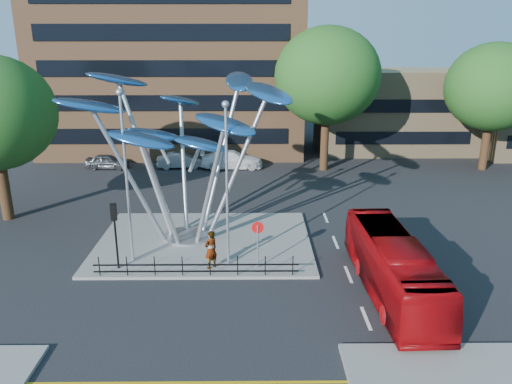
{
  "coord_description": "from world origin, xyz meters",
  "views": [
    {
      "loc": [
        1.73,
        -20.29,
        11.41
      ],
      "look_at": [
        1.93,
        4.0,
        3.67
      ],
      "focal_mm": 35.0,
      "sensor_mm": 36.0,
      "label": 1
    }
  ],
  "objects_px": {
    "parked_car_right": "(232,159)",
    "pedestrian": "(211,250)",
    "parked_car_left": "(107,162)",
    "no_entry_sign_island": "(258,237)",
    "parked_car_mid": "(181,160)",
    "leaf_sculpture": "(182,121)",
    "street_lamp_left": "(125,163)",
    "traffic_light_island": "(115,222)",
    "tree_far": "(494,87)",
    "tree_right": "(327,76)",
    "street_lamp_right": "(227,170)",
    "red_bus": "(393,266)"
  },
  "relations": [
    {
      "from": "leaf_sculpture",
      "to": "street_lamp_right",
      "type": "relative_size",
      "value": 1.53
    },
    {
      "from": "parked_car_right",
      "to": "tree_far",
      "type": "bearing_deg",
      "value": -94.52
    },
    {
      "from": "leaf_sculpture",
      "to": "no_entry_sign_island",
      "type": "distance_m",
      "value": 7.71
    },
    {
      "from": "pedestrian",
      "to": "tree_far",
      "type": "bearing_deg",
      "value": -179.36
    },
    {
      "from": "no_entry_sign_island",
      "to": "parked_car_right",
      "type": "relative_size",
      "value": 0.45
    },
    {
      "from": "traffic_light_island",
      "to": "parked_car_mid",
      "type": "xyz_separation_m",
      "value": [
        0.43,
        20.19,
        -1.92
      ]
    },
    {
      "from": "street_lamp_left",
      "to": "parked_car_right",
      "type": "bearing_deg",
      "value": 76.9
    },
    {
      "from": "parked_car_mid",
      "to": "red_bus",
      "type": "bearing_deg",
      "value": -157.54
    },
    {
      "from": "street_lamp_left",
      "to": "leaf_sculpture",
      "type": "bearing_deg",
      "value": 52.6
    },
    {
      "from": "tree_far",
      "to": "traffic_light_island",
      "type": "bearing_deg",
      "value": -144.16
    },
    {
      "from": "tree_right",
      "to": "street_lamp_right",
      "type": "bearing_deg",
      "value": -111.54
    },
    {
      "from": "red_bus",
      "to": "parked_car_mid",
      "type": "xyz_separation_m",
      "value": [
        -12.66,
        22.53,
        -0.66
      ]
    },
    {
      "from": "leaf_sculpture",
      "to": "red_bus",
      "type": "relative_size",
      "value": 1.31
    },
    {
      "from": "parked_car_left",
      "to": "parked_car_right",
      "type": "xyz_separation_m",
      "value": [
        10.95,
        0.08,
        0.15
      ]
    },
    {
      "from": "leaf_sculpture",
      "to": "no_entry_sign_island",
      "type": "bearing_deg",
      "value": -45.67
    },
    {
      "from": "street_lamp_left",
      "to": "red_bus",
      "type": "height_order",
      "value": "street_lamp_left"
    },
    {
      "from": "parked_car_mid",
      "to": "pedestrian",
      "type": "bearing_deg",
      "value": -175.05
    },
    {
      "from": "leaf_sculpture",
      "to": "pedestrian",
      "type": "distance_m",
      "value": 7.3
    },
    {
      "from": "no_entry_sign_island",
      "to": "traffic_light_island",
      "type": "bearing_deg",
      "value": -179.87
    },
    {
      "from": "parked_car_mid",
      "to": "parked_car_right",
      "type": "relative_size",
      "value": 0.77
    },
    {
      "from": "leaf_sculpture",
      "to": "pedestrian",
      "type": "height_order",
      "value": "leaf_sculpture"
    },
    {
      "from": "parked_car_mid",
      "to": "parked_car_right",
      "type": "xyz_separation_m",
      "value": [
        4.5,
        -0.15,
        0.1
      ]
    },
    {
      "from": "street_lamp_left",
      "to": "pedestrian",
      "type": "xyz_separation_m",
      "value": [
        4.16,
        -1.0,
        -4.22
      ]
    },
    {
      "from": "leaf_sculpture",
      "to": "parked_car_left",
      "type": "relative_size",
      "value": 3.35
    },
    {
      "from": "red_bus",
      "to": "parked_car_left",
      "type": "relative_size",
      "value": 2.57
    },
    {
      "from": "pedestrian",
      "to": "no_entry_sign_island",
      "type": "bearing_deg",
      "value": 139.92
    },
    {
      "from": "parked_car_left",
      "to": "pedestrian",
      "type": "bearing_deg",
      "value": -146.87
    },
    {
      "from": "tree_right",
      "to": "no_entry_sign_island",
      "type": "relative_size",
      "value": 4.94
    },
    {
      "from": "street_lamp_left",
      "to": "tree_far",
      "type": "bearing_deg",
      "value": 34.92
    },
    {
      "from": "parked_car_left",
      "to": "red_bus",
      "type": "bearing_deg",
      "value": -134.42
    },
    {
      "from": "street_lamp_left",
      "to": "red_bus",
      "type": "xyz_separation_m",
      "value": [
        12.6,
        -3.34,
        -4.0
      ]
    },
    {
      "from": "parked_car_left",
      "to": "traffic_light_island",
      "type": "bearing_deg",
      "value": -158.24
    },
    {
      "from": "tree_far",
      "to": "pedestrian",
      "type": "bearing_deg",
      "value": -138.88
    },
    {
      "from": "tree_far",
      "to": "parked_car_left",
      "type": "bearing_deg",
      "value": 179.2
    },
    {
      "from": "no_entry_sign_island",
      "to": "parked_car_left",
      "type": "xyz_separation_m",
      "value": [
        -13.02,
        19.94,
        -1.17
      ]
    },
    {
      "from": "tree_far",
      "to": "street_lamp_right",
      "type": "relative_size",
      "value": 1.3
    },
    {
      "from": "red_bus",
      "to": "pedestrian",
      "type": "bearing_deg",
      "value": 162.84
    },
    {
      "from": "street_lamp_left",
      "to": "no_entry_sign_island",
      "type": "height_order",
      "value": "street_lamp_left"
    },
    {
      "from": "parked_car_right",
      "to": "pedestrian",
      "type": "bearing_deg",
      "value": 176.11
    },
    {
      "from": "leaf_sculpture",
      "to": "street_lamp_left",
      "type": "bearing_deg",
      "value": -127.4
    },
    {
      "from": "street_lamp_right",
      "to": "no_entry_sign_island",
      "type": "relative_size",
      "value": 3.39
    },
    {
      "from": "parked_car_left",
      "to": "parked_car_right",
      "type": "bearing_deg",
      "value": -84.59
    },
    {
      "from": "leaf_sculpture",
      "to": "parked_car_right",
      "type": "height_order",
      "value": "leaf_sculpture"
    },
    {
      "from": "parked_car_mid",
      "to": "leaf_sculpture",
      "type": "bearing_deg",
      "value": -178.01
    },
    {
      "from": "no_entry_sign_island",
      "to": "parked_car_mid",
      "type": "distance_m",
      "value": 21.24
    },
    {
      "from": "leaf_sculpture",
      "to": "pedestrian",
      "type": "bearing_deg",
      "value": -67.5
    },
    {
      "from": "parked_car_mid",
      "to": "traffic_light_island",
      "type": "bearing_deg",
      "value": 171.89
    },
    {
      "from": "tree_far",
      "to": "street_lamp_right",
      "type": "xyz_separation_m",
      "value": [
        -21.5,
        -19.0,
        -2.01
      ]
    },
    {
      "from": "street_lamp_right",
      "to": "no_entry_sign_island",
      "type": "height_order",
      "value": "street_lamp_right"
    },
    {
      "from": "leaf_sculpture",
      "to": "parked_car_mid",
      "type": "bearing_deg",
      "value": 98.87
    }
  ]
}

